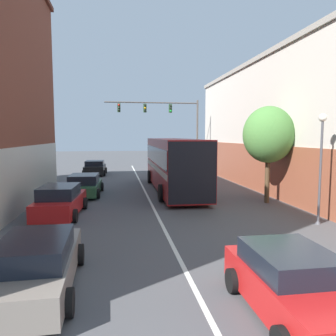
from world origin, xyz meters
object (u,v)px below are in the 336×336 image
Objects in this scene: bus at (174,162)px; parked_car_left_far at (37,264)px; hatchback_foreground at (293,285)px; parked_car_left_distant at (60,201)px; traffic_signal_gantry at (168,119)px; street_tree_near at (269,135)px; street_lamp at (321,158)px; parked_car_left_near at (84,185)px; parked_car_left_mid at (95,168)px.

bus is 15.06m from parked_car_left_far.
parked_car_left_distant is at bearing 33.13° from hatchback_foreground.
traffic_signal_gantry reaches higher than street_tree_near.
parked_car_left_distant is 11.66m from street_lamp.
parked_car_left_near is 0.94× the size of street_lamp.
hatchback_foreground reaches higher than parked_car_left_near.
street_lamp reaches higher than bus.
bus reaches higher than parked_car_left_mid.
street_tree_near is at bearing -49.96° from parked_car_left_far.
parked_car_left_far is 11.43m from street_lamp.
bus is 2.61× the size of street_lamp.
parked_car_left_near is at bearing 20.78° from hatchback_foreground.
traffic_signal_gantry reaches higher than parked_car_left_near.
parked_car_left_near is 0.99× the size of parked_car_left_distant.
parked_car_left_mid is at bearing 2.48° from parked_car_left_near.
street_tree_near is at bearing -22.96° from hatchback_foreground.
parked_car_left_far is at bearing -106.39° from traffic_signal_gantry.
parked_car_left_distant is at bearing -172.60° from street_tree_near.
parked_car_left_far reaches higher than parked_car_left_near.
hatchback_foreground is 25.51m from traffic_signal_gantry.
parked_car_left_near is at bearing 140.81° from street_lamp.
parked_car_left_distant is 0.94× the size of street_lamp.
street_lamp is at bearing -150.21° from parked_car_left_mid.
parked_car_left_mid is (-0.06, 11.03, 0.03)m from parked_car_left_near.
parked_car_left_mid is 18.47m from street_tree_near.
hatchback_foreground is 0.85× the size of parked_car_left_far.
hatchback_foreground is at bearing -157.17° from parked_car_left_near.
traffic_signal_gantry is at bearing 103.58° from street_tree_near.
parked_car_left_mid reaches higher than hatchback_foreground.
parked_car_left_mid is 0.74× the size of street_tree_near.
street_tree_near reaches higher than parked_car_left_mid.
traffic_signal_gantry is 19.14m from street_lamp.
bus is at bearing -23.87° from parked_car_left_far.
hatchback_foreground reaches higher than parked_car_left_far.
parked_car_left_near is at bearing 159.07° from street_tree_near.
parked_car_left_mid is (-5.90, 10.10, -1.32)m from bus.
parked_car_left_far is 24.50m from traffic_signal_gantry.
parked_car_left_mid is 0.45× the size of traffic_signal_gantry.
street_lamp is at bearing -79.27° from traffic_signal_gantry.
parked_car_left_near is at bearing 99.66° from bus.
parked_car_left_far is 7.62m from parked_car_left_distant.
parked_car_left_mid is 16.39m from parked_car_left_distant.
parked_car_left_mid is 0.91× the size of parked_car_left_distant.
parked_car_left_far is (-5.73, -13.87, -1.33)m from bus.
parked_car_left_mid reaches higher than parked_car_left_near.
parked_car_left_distant reaches higher than parked_car_left_near.
bus reaches higher than hatchback_foreground.
parked_car_left_distant is 11.41m from street_tree_near.
parked_car_left_mid reaches higher than parked_car_left_far.
parked_car_left_near is 11.47m from street_tree_near.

